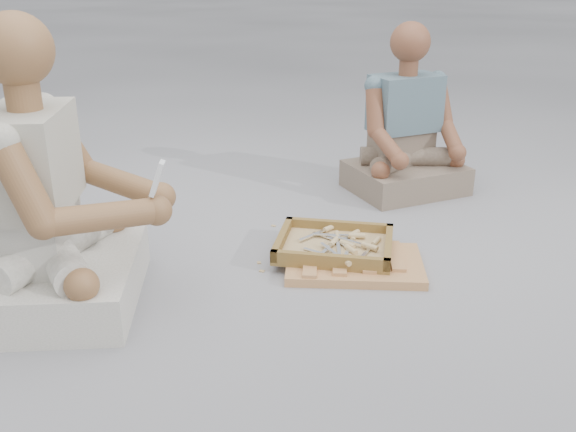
{
  "coord_description": "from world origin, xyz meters",
  "views": [
    {
      "loc": [
        -0.39,
        -1.96,
        1.15
      ],
      "look_at": [
        -0.07,
        0.13,
        0.3
      ],
      "focal_mm": 40.0,
      "sensor_mm": 36.0,
      "label": 1
    }
  ],
  "objects": [
    {
      "name": "wood_chip_8",
      "position": [
        0.14,
        0.4,
        0.0
      ],
      "size": [
        0.02,
        0.02,
        0.0
      ],
      "primitive_type": "cube",
      "rotation": [
        0.0,
        0.0,
        0.01
      ],
      "color": "tan",
      "rests_on": "ground"
    },
    {
      "name": "tool_tray",
      "position": [
        0.16,
        0.38,
        0.06
      ],
      "size": [
        0.56,
        0.5,
        0.06
      ],
      "rotation": [
        0.0,
        0.0,
        -0.33
      ],
      "color": "brown",
      "rests_on": "carved_panel"
    },
    {
      "name": "wood_chip_0",
      "position": [
        0.01,
        0.3,
        0.0
      ],
      "size": [
        0.02,
        0.02,
        0.0
      ],
      "primitive_type": "cube",
      "rotation": [
        0.0,
        0.0,
        1.52
      ],
      "color": "tan",
      "rests_on": "ground"
    },
    {
      "name": "wood_chip_6",
      "position": [
        0.03,
        0.36,
        0.0
      ],
      "size": [
        0.02,
        0.02,
        0.0
      ],
      "primitive_type": "cube",
      "rotation": [
        0.0,
        0.0,
        1.09
      ],
      "color": "tan",
      "rests_on": "ground"
    },
    {
      "name": "wood_chip_9",
      "position": [
        -0.01,
        0.58,
        0.0
      ],
      "size": [
        0.02,
        0.02,
        0.0
      ],
      "primitive_type": "cube",
      "rotation": [
        0.0,
        0.0,
        2.3
      ],
      "color": "tan",
      "rests_on": "ground"
    },
    {
      "name": "wood_chip_3",
      "position": [
        -0.15,
        0.38,
        0.0
      ],
      "size": [
        0.02,
        0.02,
        0.0
      ],
      "primitive_type": "cube",
      "rotation": [
        0.0,
        0.0,
        1.57
      ],
      "color": "tan",
      "rests_on": "ground"
    },
    {
      "name": "wood_chip_5",
      "position": [
        -0.15,
        0.3,
        0.0
      ],
      "size": [
        0.02,
        0.02,
        0.0
      ],
      "primitive_type": "cube",
      "rotation": [
        0.0,
        0.0,
        2.59
      ],
      "color": "tan",
      "rests_on": "ground"
    },
    {
      "name": "carved_panel",
      "position": [
        0.22,
        0.28,
        0.02
      ],
      "size": [
        0.6,
        0.46,
        0.04
      ],
      "primitive_type": "cube",
      "rotation": [
        0.0,
        0.0,
        -0.21
      ],
      "color": "#AC7B42",
      "rests_on": "ground"
    },
    {
      "name": "wood_chip_2",
      "position": [
        0.03,
        0.61,
        0.0
      ],
      "size": [
        0.02,
        0.02,
        0.0
      ],
      "primitive_type": "cube",
      "rotation": [
        0.0,
        0.0,
        2.12
      ],
      "color": "tan",
      "rests_on": "ground"
    },
    {
      "name": "chisel_0",
      "position": [
        0.2,
        0.38,
        0.07
      ],
      "size": [
        0.15,
        0.18,
        0.02
      ],
      "rotation": [
        0.0,
        0.0,
        -0.89
      ],
      "color": "white",
      "rests_on": "tool_tray"
    },
    {
      "name": "wood_chip_10",
      "position": [
        0.08,
        0.42,
        0.0
      ],
      "size": [
        0.02,
        0.02,
        0.0
      ],
      "primitive_type": "cube",
      "rotation": [
        0.0,
        0.0,
        1.43
      ],
      "color": "tan",
      "rests_on": "ground"
    },
    {
      "name": "companion",
      "position": [
        0.71,
        1.15,
        0.29
      ],
      "size": [
        0.65,
        0.57,
        0.87
      ],
      "rotation": [
        0.0,
        0.0,
        3.41
      ],
      "color": "#7D6C5A",
      "rests_on": "ground"
    },
    {
      "name": "chisel_10",
      "position": [
        0.25,
        0.43,
        0.06
      ],
      "size": [
        0.11,
        0.21,
        0.02
      ],
      "rotation": [
        0.0,
        0.0,
        1.15
      ],
      "color": "white",
      "rests_on": "tool_tray"
    },
    {
      "name": "mobile_phone",
      "position": [
        -0.52,
        0.08,
        0.48
      ],
      "size": [
        0.06,
        0.06,
        0.12
      ],
      "rotation": [
        -0.35,
        0.0,
        -1.7
      ],
      "color": "silver",
      "rests_on": "craftsman"
    },
    {
      "name": "chisel_11",
      "position": [
        0.32,
        0.36,
        0.07
      ],
      "size": [
        0.14,
        0.19,
        0.02
      ],
      "rotation": [
        0.0,
        0.0,
        0.95
      ],
      "color": "white",
      "rests_on": "tool_tray"
    },
    {
      "name": "wood_chip_4",
      "position": [
        -0.05,
        0.75,
        0.0
      ],
      "size": [
        0.02,
        0.02,
        0.0
      ],
      "primitive_type": "cube",
      "rotation": [
        0.0,
        0.0,
        2.45
      ],
      "color": "tan",
      "rests_on": "ground"
    },
    {
      "name": "chisel_1",
      "position": [
        0.15,
        0.22,
        0.07
      ],
      "size": [
        0.09,
        0.21,
        0.02
      ],
      "rotation": [
        0.0,
        0.0,
        -1.26
      ],
      "color": "white",
      "rests_on": "tool_tray"
    },
    {
      "name": "chisel_8",
      "position": [
        0.24,
        0.43,
        0.07
      ],
      "size": [
        0.22,
        0.07,
        0.02
      ],
      "rotation": [
        0.0,
        0.0,
        -0.24
      ],
      "color": "white",
      "rests_on": "tool_tray"
    },
    {
      "name": "ground",
      "position": [
        0.0,
        0.0,
        0.0
      ],
      "size": [
        60.0,
        60.0,
        0.0
      ],
      "primitive_type": "plane",
      "color": "#96959A",
      "rests_on": "ground"
    },
    {
      "name": "chisel_9",
      "position": [
        0.24,
        0.46,
        0.06
      ],
      "size": [
        0.18,
        0.16,
        0.02
      ],
      "rotation": [
        0.0,
        0.0,
        0.7
      ],
      "color": "white",
      "rests_on": "tool_tray"
    },
    {
      "name": "chisel_5",
      "position": [
        0.15,
        0.37,
        0.07
      ],
      "size": [
        0.14,
        0.19,
        0.02
      ],
      "rotation": [
        0.0,
        0.0,
        0.98
      ],
      "color": "white",
      "rests_on": "tool_tray"
    },
    {
      "name": "chisel_6",
      "position": [
        0.15,
        0.25,
        0.06
      ],
      "size": [
        0.17,
        0.16,
        0.02
      ],
      "rotation": [
        0.0,
        0.0,
        -0.76
      ],
      "color": "white",
      "rests_on": "tool_tray"
    },
    {
      "name": "chisel_2",
      "position": [
        0.2,
        0.33,
        0.07
      ],
      "size": [
        0.09,
        0.21,
        0.02
      ],
      "rotation": [
        0.0,
        0.0,
        -1.23
      ],
      "color": "white",
      "rests_on": "tool_tray"
    },
    {
      "name": "craftsman",
      "position": [
        -0.88,
        0.18,
        0.34
      ],
      "size": [
        0.69,
        0.68,
        1.01
      ],
      "rotation": [
        0.0,
        0.0,
        -1.65
      ],
      "color": "silver",
      "rests_on": "ground"
    },
    {
      "name": "wood_chip_7",
      "position": [
        0.27,
        0.66,
        0.0
      ],
      "size": [
        0.02,
        0.02,
        0.0
      ],
      "primitive_type": "cube",
      "rotation": [
        0.0,
        0.0,
        3.05
      ],
      "color": "tan",
      "rests_on": "ground"
    },
    {
      "name": "chisel_4",
      "position": [
        0.15,
        0.52,
        0.07
      ],
      "size": [
        0.19,
        0.14,
        0.02
      ],
      "rotation": [
        0.0,
        0.0,
        0.62
      ],
      "color": "white",
      "rests_on": "tool_tray"
    },
    {
      "name": "chisel_7",
      "position": [
        0.27,
        0.33,
        0.08
      ],
      "size": [
        0.17,
        0.17,
        0.02
      ],
      "rotation": [
        0.0,
        0.0,
        -0.8
      ],
      "color": "white",
      "rests_on": "tool_tray"
    },
    {
      "name": "wood_chip_1",
      "position": [
        0.17,
        0.42,
        0.0
      ],
      "size": [
        0.02,
        0.02,
        0.0
      ],
      "primitive_type": "cube",
      "rotation": [
        0.0,
        0.0,
        0.66
      ],
      "color": "tan",
      "rests_on": "ground"
    },
    {
      "name": "chisel_3",
      "position": [
        0.18,
        0.43,
        0.07
      ],
      "size": [
        0.06,
        0.22,
        0.02
      ],
      "rotation": [
        0.0,
        0.0,
        1.4
      ],
      "color": "white",
      "rests_on": "tool_tray"
    }
  ]
}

